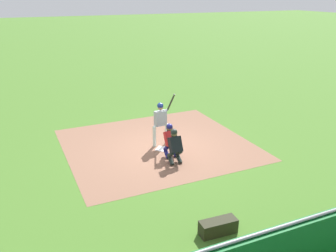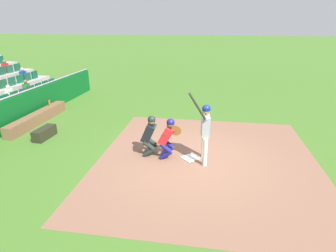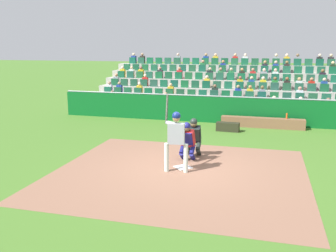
{
  "view_description": "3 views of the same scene",
  "coord_description": "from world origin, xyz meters",
  "px_view_note": "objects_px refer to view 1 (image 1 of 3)",
  "views": [
    {
      "loc": [
        -4.81,
        -11.56,
        5.72
      ],
      "look_at": [
        0.19,
        -0.12,
        0.97
      ],
      "focal_mm": 38.12,
      "sensor_mm": 36.0,
      "label": 1
    },
    {
      "loc": [
        7.51,
        0.61,
        3.89
      ],
      "look_at": [
        -0.1,
        -0.7,
        0.97
      ],
      "focal_mm": 29.59,
      "sensor_mm": 36.0,
      "label": 2
    },
    {
      "loc": [
        -2.42,
        10.12,
        3.48
      ],
      "look_at": [
        0.52,
        -0.2,
        1.19
      ],
      "focal_mm": 39.43,
      "sensor_mm": 36.0,
      "label": 3
    }
  ],
  "objects_px": {
    "batter_at_plate": "(161,119)",
    "equipment_duffel_bag": "(218,227)",
    "home_plate_marker": "(162,149)",
    "home_plate_umpire": "(175,145)",
    "catcher_crouching": "(170,138)"
  },
  "relations": [
    {
      "from": "batter_at_plate",
      "to": "equipment_duffel_bag",
      "type": "distance_m",
      "value": 5.78
    },
    {
      "from": "home_plate_marker",
      "to": "batter_at_plate",
      "type": "relative_size",
      "value": 0.2
    },
    {
      "from": "batter_at_plate",
      "to": "equipment_duffel_bag",
      "type": "relative_size",
      "value": 2.26
    },
    {
      "from": "equipment_duffel_bag",
      "to": "home_plate_marker",
      "type": "bearing_deg",
      "value": 85.44
    },
    {
      "from": "equipment_duffel_bag",
      "to": "home_plate_umpire",
      "type": "bearing_deg",
      "value": 83.8
    },
    {
      "from": "home_plate_marker",
      "to": "batter_at_plate",
      "type": "xyz_separation_m",
      "value": [
        0.12,
        0.4,
        1.07
      ]
    },
    {
      "from": "home_plate_umpire",
      "to": "catcher_crouching",
      "type": "bearing_deg",
      "value": 80.69
    },
    {
      "from": "batter_at_plate",
      "to": "equipment_duffel_bag",
      "type": "bearing_deg",
      "value": -98.05
    },
    {
      "from": "catcher_crouching",
      "to": "equipment_duffel_bag",
      "type": "distance_m",
      "value": 4.66
    },
    {
      "from": "home_plate_marker",
      "to": "home_plate_umpire",
      "type": "relative_size",
      "value": 0.34
    },
    {
      "from": "home_plate_umpire",
      "to": "equipment_duffel_bag",
      "type": "distance_m",
      "value": 4.07
    },
    {
      "from": "batter_at_plate",
      "to": "equipment_duffel_bag",
      "type": "xyz_separation_m",
      "value": [
        -0.8,
        -5.65,
        -0.89
      ]
    },
    {
      "from": "catcher_crouching",
      "to": "home_plate_umpire",
      "type": "bearing_deg",
      "value": -99.31
    },
    {
      "from": "home_plate_umpire",
      "to": "home_plate_marker",
      "type": "bearing_deg",
      "value": 87.9
    },
    {
      "from": "home_plate_marker",
      "to": "home_plate_umpire",
      "type": "height_order",
      "value": "home_plate_umpire"
    }
  ]
}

